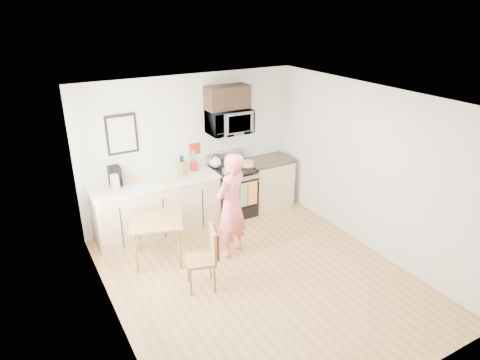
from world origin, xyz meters
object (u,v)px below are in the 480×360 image
range (232,193)px  cake (247,164)px  microwave (229,122)px  person (231,206)px  chair (210,250)px  dining_table (157,224)px

range → cake: bearing=-14.7°
range → microwave: microwave is taller
person → chair: person is taller
dining_table → microwave: bearing=27.6°
person → chair: bearing=19.2°
microwave → dining_table: bearing=-152.4°
range → dining_table: range is taller
cake → chair: bearing=-133.0°
range → microwave: 1.33m
person → dining_table: (-1.07, 0.39, -0.21)m
microwave → dining_table: (-1.72, -0.90, -1.14)m
microwave → person: microwave is taller
range → dining_table: (-1.72, -0.80, 0.19)m
person → cake: bearing=-153.4°
microwave → chair: (-1.32, -1.89, -1.17)m
microwave → cake: (0.28, -0.18, -0.79)m
person → cake: 1.46m
person → chair: size_ratio=1.84×
microwave → cake: 0.86m
cake → range: bearing=165.3°
range → chair: bearing=-126.5°
range → microwave: size_ratio=1.53×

